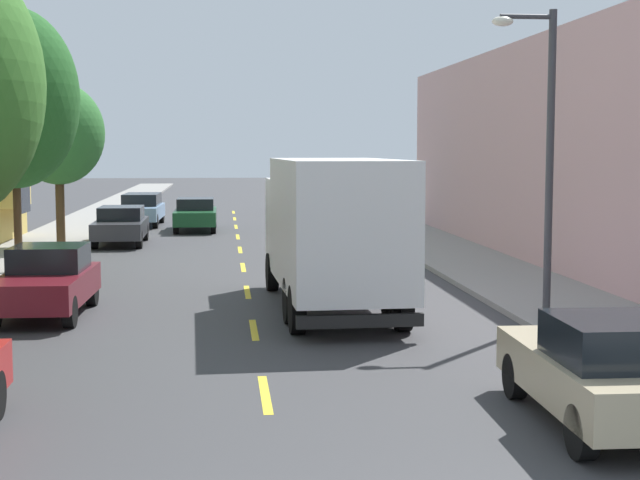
# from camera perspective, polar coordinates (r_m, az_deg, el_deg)

# --- Properties ---
(ground_plane) EXTENTS (160.00, 160.00, 0.00)m
(ground_plane) POSITION_cam_1_polar(r_m,az_deg,el_deg) (36.86, -4.95, -0.10)
(ground_plane) COLOR #38383A
(sidewalk_left) EXTENTS (3.20, 120.00, 0.14)m
(sidewalk_left) POSITION_cam_1_polar(r_m,az_deg,el_deg) (35.46, -16.44, -0.42)
(sidewalk_left) COLOR gray
(sidewalk_left) RESTS_ON ground_plane
(sidewalk_right) EXTENTS (3.20, 120.00, 0.14)m
(sidewalk_right) POSITION_cam_1_polar(r_m,az_deg,el_deg) (35.70, 6.58, -0.19)
(sidewalk_right) COLOR gray
(sidewalk_right) RESTS_ON ground_plane
(lane_centerline_dashes) EXTENTS (0.14, 47.20, 0.01)m
(lane_centerline_dashes) POSITION_cam_1_polar(r_m,az_deg,el_deg) (31.39, -4.78, -1.08)
(lane_centerline_dashes) COLOR yellow
(lane_centerline_dashes) RESTS_ON ground_plane
(street_tree_third) EXTENTS (3.63, 3.63, 7.44)m
(street_tree_third) POSITION_cam_1_polar(r_m,az_deg,el_deg) (28.04, -18.03, 8.16)
(street_tree_third) COLOR #47331E
(street_tree_third) RESTS_ON sidewalk_left
(street_tree_farthest) EXTENTS (3.26, 3.26, 5.85)m
(street_tree_farthest) POSITION_cam_1_polar(r_m,az_deg,el_deg) (34.96, -15.55, 6.21)
(street_tree_farthest) COLOR #47331E
(street_tree_farthest) RESTS_ON sidewalk_left
(street_lamp) EXTENTS (1.35, 0.28, 6.29)m
(street_lamp) POSITION_cam_1_polar(r_m,az_deg,el_deg) (19.92, 13.32, 5.95)
(street_lamp) COLOR #38383D
(street_lamp) RESTS_ON sidewalk_right
(delivery_box_truck) EXTENTS (2.64, 7.88, 3.40)m
(delivery_box_truck) POSITION_cam_1_polar(r_m,az_deg,el_deg) (20.90, 0.72, 0.89)
(delivery_box_truck) COLOR white
(delivery_box_truck) RESTS_ON ground_plane
(parked_sedan_charcoal) EXTENTS (1.84, 4.52, 1.43)m
(parked_sedan_charcoal) POSITION_cam_1_polar(r_m,az_deg,el_deg) (36.38, -11.95, 0.91)
(parked_sedan_charcoal) COLOR #333338
(parked_sedan_charcoal) RESTS_ON ground_plane
(parked_hatchback_burgundy) EXTENTS (1.85, 4.05, 1.50)m
(parked_hatchback_burgundy) POSITION_cam_1_polar(r_m,az_deg,el_deg) (21.30, -16.21, -2.41)
(parked_hatchback_burgundy) COLOR maroon
(parked_hatchback_burgundy) RESTS_ON ground_plane
(parked_hatchback_teal) EXTENTS (1.76, 4.01, 1.50)m
(parked_hatchback_teal) POSITION_cam_1_polar(r_m,az_deg,el_deg) (41.23, 1.00, 1.57)
(parked_hatchback_teal) COLOR #195B60
(parked_hatchback_teal) RESTS_ON ground_plane
(parked_pickup_navy) EXTENTS (2.15, 5.35, 1.73)m
(parked_pickup_navy) POSITION_cam_1_polar(r_m,az_deg,el_deg) (53.04, -0.43, 2.54)
(parked_pickup_navy) COLOR navy
(parked_pickup_navy) RESTS_ON ground_plane
(parked_hatchback_champagne) EXTENTS (1.83, 4.04, 1.50)m
(parked_hatchback_champagne) POSITION_cam_1_polar(r_m,az_deg,el_deg) (12.91, 16.88, -7.53)
(parked_hatchback_champagne) COLOR tan
(parked_hatchback_champagne) RESTS_ON ground_plane
(parked_wagon_sky) EXTENTS (1.94, 4.74, 1.50)m
(parked_wagon_sky) POSITION_cam_1_polar(r_m,az_deg,el_deg) (45.14, -10.74, 1.88)
(parked_wagon_sky) COLOR #7A9EC6
(parked_wagon_sky) RESTS_ON ground_plane
(moving_forest_sedan) EXTENTS (1.80, 4.50, 1.43)m
(moving_forest_sedan) POSITION_cam_1_polar(r_m,az_deg,el_deg) (41.99, -7.53, 1.59)
(moving_forest_sedan) COLOR #194C28
(moving_forest_sedan) RESTS_ON ground_plane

